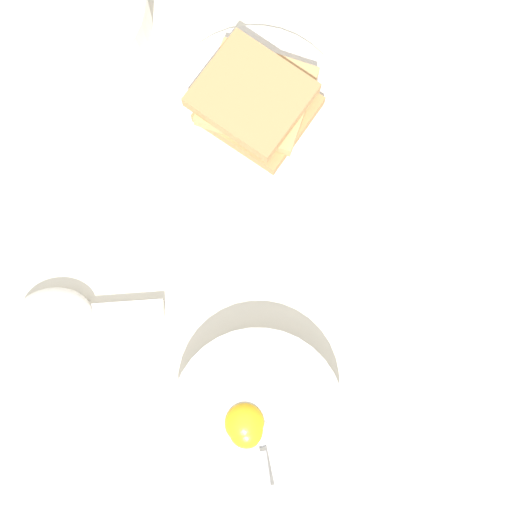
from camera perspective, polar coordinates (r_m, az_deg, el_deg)
ground_plane at (r=0.76m, az=-5.63°, el=5.94°), size 3.00×3.00×0.00m
egg_bowl at (r=0.70m, az=0.11°, el=-12.54°), size 0.16×0.16×0.08m
toast_plate at (r=0.77m, az=-0.12°, el=11.35°), size 0.19×0.19×0.02m
toast_sandwich at (r=0.74m, az=-0.03°, el=12.34°), size 0.13×0.14×0.05m
soup_spoon at (r=0.74m, az=-15.19°, el=-4.53°), size 0.07×0.15×0.03m
congee_bowl at (r=0.82m, az=-14.23°, el=18.21°), size 0.15×0.15×0.05m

